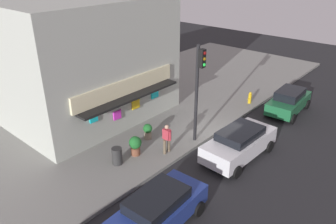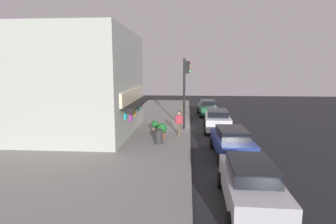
{
  "view_description": "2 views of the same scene",
  "coord_description": "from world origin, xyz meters",
  "views": [
    {
      "loc": [
        -14.3,
        -8.94,
        9.65
      ],
      "look_at": [
        -1.16,
        2.44,
        1.33
      ],
      "focal_mm": 35.02,
      "sensor_mm": 36.0,
      "label": 1
    },
    {
      "loc": [
        -22.2,
        0.2,
        4.84
      ],
      "look_at": [
        -0.82,
        1.77,
        1.45
      ],
      "focal_mm": 29.07,
      "sensor_mm": 36.0,
      "label": 2
    }
  ],
  "objects": [
    {
      "name": "corner_building",
      "position": [
        -2.76,
        8.26,
        3.85
      ],
      "size": [
        9.71,
        8.93,
        7.34
      ],
      "color": "#ADB2A8",
      "rests_on": "sidewalk"
    },
    {
      "name": "sidewalk",
      "position": [
        0.0,
        6.46,
        0.09
      ],
      "size": [
        37.28,
        12.91,
        0.18
      ],
      "primitive_type": "cube",
      "color": "gray",
      "rests_on": "ground_plane"
    },
    {
      "name": "parked_car_white",
      "position": [
        -0.79,
        -2.15,
        0.86
      ],
      "size": [
        4.64,
        2.26,
        1.64
      ],
      "color": "silver",
      "rests_on": "ground_plane"
    },
    {
      "name": "parked_car_green",
      "position": [
        6.25,
        -1.89,
        0.83
      ],
      "size": [
        4.15,
        2.08,
        1.63
      ],
      "color": "#1E6038",
      "rests_on": "ground_plane"
    },
    {
      "name": "fire_hydrant",
      "position": [
        5.58,
        0.63,
        0.58
      ],
      "size": [
        0.47,
        0.23,
        0.83
      ],
      "color": "gold",
      "rests_on": "sidewalk"
    },
    {
      "name": "ground_plane",
      "position": [
        0.0,
        0.0,
        0.0
      ],
      "size": [
        55.92,
        55.92,
        0.0
      ],
      "primitive_type": "plane",
      "color": "#232326"
    },
    {
      "name": "pedestrian",
      "position": [
        -3.15,
        0.81,
        1.08
      ],
      "size": [
        0.49,
        0.57,
        1.64
      ],
      "color": "brown",
      "rests_on": "sidewalk"
    },
    {
      "name": "traffic_light",
      "position": [
        -1.1,
        0.39,
        3.68
      ],
      "size": [
        0.32,
        0.58,
        5.48
      ],
      "color": "black",
      "rests_on": "sidewalk"
    },
    {
      "name": "parked_car_silver",
      "position": [
        -13.05,
        -2.01,
        0.87
      ],
      "size": [
        4.6,
        2.07,
        1.68
      ],
      "color": "#B7B7BC",
      "rests_on": "ground_plane"
    },
    {
      "name": "trash_can",
      "position": [
        -5.55,
        2.01,
        0.62
      ],
      "size": [
        0.52,
        0.52,
        0.89
      ],
      "primitive_type": "cylinder",
      "color": "#2D2D2D",
      "rests_on": "sidewalk"
    },
    {
      "name": "potted_plant_by_doorway",
      "position": [
        -4.37,
        1.92,
        0.77
      ],
      "size": [
        0.66,
        0.66,
        1.05
      ],
      "color": "brown",
      "rests_on": "sidewalk"
    },
    {
      "name": "parked_car_blue",
      "position": [
        -7.25,
        -2.28,
        0.83
      ],
      "size": [
        4.5,
        2.19,
        1.58
      ],
      "color": "navy",
      "rests_on": "ground_plane"
    },
    {
      "name": "potted_plant_by_window",
      "position": [
        -2.75,
        2.58,
        0.69
      ],
      "size": [
        0.53,
        0.53,
        0.92
      ],
      "color": "gray",
      "rests_on": "sidewalk"
    }
  ]
}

